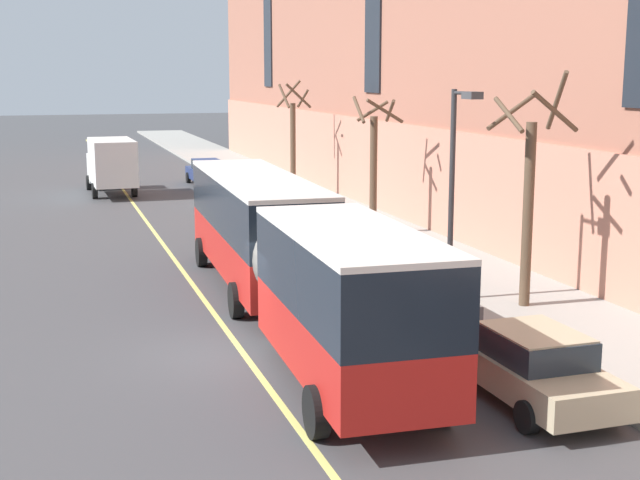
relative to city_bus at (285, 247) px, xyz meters
The scene contains 15 objects.
ground_plane 3.64m from the city_bus, 130.56° to the right, with size 260.00×260.00×0.00m, color #424244.
sidewalk 7.22m from the city_bus, ahead, with size 5.02×160.00×0.15m, color #9E9B93.
city_bus is the anchor object (origin of this frame).
parked_car_red_1 14.91m from the city_bus, 77.90° to the left, with size 1.97×4.27×1.56m.
parked_car_darkgray_2 3.67m from the city_bus, 20.87° to the right, with size 2.01×4.61×1.56m.
parked_car_champagne_3 8.02m from the city_bus, 66.41° to the right, with size 2.07×4.80×1.56m.
parked_car_navy_4 30.35m from the city_bus, 83.79° to the left, with size 1.96×4.78×1.56m.
parked_car_white_6 22.67m from the city_bus, 81.93° to the left, with size 1.96×4.56×1.56m.
parked_car_black_7 9.09m from the city_bus, 69.33° to the left, with size 2.06×4.67×1.56m.
box_truck 27.53m from the city_bus, 95.13° to the left, with size 2.47×6.64×3.10m.
street_tree_mid_block 6.95m from the city_bus, ahead, with size 2.10×2.15×6.55m.
street_tree_far_uptown 13.12m from the city_bus, 58.82° to the left, with size 1.73×1.86×5.56m.
street_tree_far_downtown 24.31m from the city_bus, 73.83° to the left, with size 1.60×1.64×6.11m.
street_lamp 5.33m from the city_bus, ahead, with size 0.36×1.48×6.03m.
lane_centerline 2.76m from the city_bus, 157.09° to the left, with size 0.16×140.00×0.01m, color #E0D66B.
Camera 1 is at (-4.10, -20.22, 6.62)m, focal length 50.00 mm.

